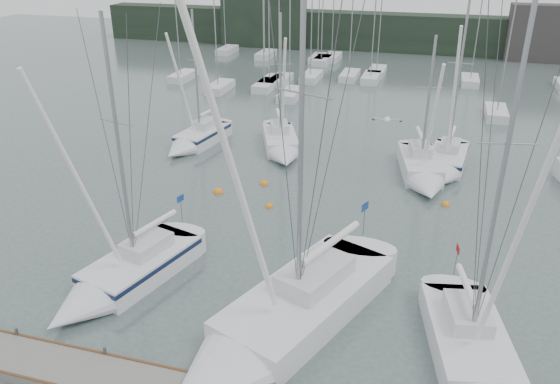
# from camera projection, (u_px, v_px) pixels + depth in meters

# --- Properties ---
(ground) EXTENTS (160.00, 160.00, 0.00)m
(ground) POSITION_uv_depth(u_px,v_px,m) (285.00, 324.00, 22.99)
(ground) COLOR #4A5A57
(ground) RESTS_ON ground
(far_treeline) EXTENTS (90.00, 4.00, 5.00)m
(far_treeline) POSITION_uv_depth(u_px,v_px,m) (405.00, 33.00, 75.76)
(far_treeline) COLOR black
(far_treeline) RESTS_ON ground
(far_building_left) EXTENTS (12.00, 3.00, 8.00)m
(far_building_left) POSITION_uv_depth(u_px,v_px,m) (264.00, 18.00, 78.40)
(far_building_left) COLOR black
(far_building_left) RESTS_ON ground
(far_building_right) EXTENTS (10.00, 3.00, 7.00)m
(far_building_right) POSITION_uv_depth(u_px,v_px,m) (549.00, 34.00, 69.09)
(far_building_right) COLOR #393734
(far_building_right) RESTS_ON ground
(mast_forest) EXTENTS (50.58, 26.74, 13.95)m
(mast_forest) POSITION_uv_depth(u_px,v_px,m) (353.00, 74.00, 62.19)
(mast_forest) COLOR silver
(mast_forest) RESTS_ON ground
(sailboat_near_left) EXTENTS (4.82, 8.75, 13.19)m
(sailboat_near_left) POSITION_uv_depth(u_px,v_px,m) (117.00, 281.00, 24.91)
(sailboat_near_left) COLOR silver
(sailboat_near_left) RESTS_ON ground
(sailboat_near_center) EXTENTS (8.00, 12.90, 16.84)m
(sailboat_near_center) POSITION_uv_depth(u_px,v_px,m) (266.00, 335.00, 21.47)
(sailboat_near_center) COLOR silver
(sailboat_near_center) RESTS_ON ground
(sailboat_near_right) EXTENTS (4.39, 8.83, 14.94)m
(sailboat_near_right) POSITION_uv_depth(u_px,v_px,m) (478.00, 372.00, 19.78)
(sailboat_near_right) COLOR silver
(sailboat_near_right) RESTS_ON ground
(sailboat_mid_a) EXTENTS (3.43, 7.34, 10.84)m
(sailboat_mid_a) POSITION_uv_depth(u_px,v_px,m) (194.00, 140.00, 41.90)
(sailboat_mid_a) COLOR silver
(sailboat_mid_a) RESTS_ON ground
(sailboat_mid_b) EXTENTS (4.91, 7.82, 10.76)m
(sailboat_mid_b) POSITION_uv_depth(u_px,v_px,m) (282.00, 147.00, 40.72)
(sailboat_mid_b) COLOR silver
(sailboat_mid_b) RESTS_ON ground
(sailboat_mid_c) EXTENTS (3.87, 8.02, 10.07)m
(sailboat_mid_c) POSITION_uv_depth(u_px,v_px,m) (423.00, 173.00, 36.10)
(sailboat_mid_c) COLOR silver
(sailboat_mid_c) RESTS_ON ground
(sailboat_mid_d) EXTENTS (3.14, 7.28, 12.28)m
(sailboat_mid_d) POSITION_uv_depth(u_px,v_px,m) (445.00, 165.00, 37.45)
(sailboat_mid_d) COLOR silver
(sailboat_mid_d) RESTS_ON ground
(buoy_a) EXTENTS (0.47, 0.47, 0.47)m
(buoy_a) POSITION_uv_depth(u_px,v_px,m) (269.00, 207.00, 32.92)
(buoy_a) COLOR orange
(buoy_a) RESTS_ON ground
(buoy_b) EXTENTS (0.51, 0.51, 0.51)m
(buoy_b) POSITION_uv_depth(u_px,v_px,m) (446.00, 205.00, 33.13)
(buoy_b) COLOR orange
(buoy_b) RESTS_ON ground
(buoy_c) EXTENTS (0.62, 0.62, 0.62)m
(buoy_c) POSITION_uv_depth(u_px,v_px,m) (218.00, 192.00, 34.76)
(buoy_c) COLOR orange
(buoy_c) RESTS_ON ground
(seagull) EXTENTS (1.05, 0.47, 0.21)m
(seagull) POSITION_uv_depth(u_px,v_px,m) (387.00, 120.00, 20.87)
(seagull) COLOR white
(seagull) RESTS_ON ground
(buoy_d) EXTENTS (0.57, 0.57, 0.57)m
(buoy_d) POSITION_uv_depth(u_px,v_px,m) (264.00, 184.00, 35.90)
(buoy_d) COLOR orange
(buoy_d) RESTS_ON ground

